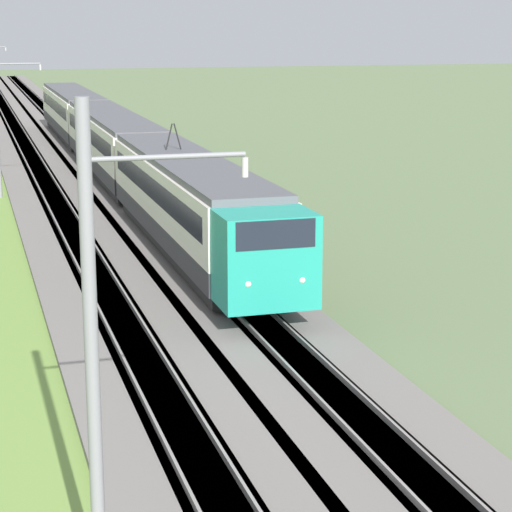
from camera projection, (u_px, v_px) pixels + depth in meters
The scene contains 6 objects.
ballast_main at pixel (46, 187), 56.20m from camera, with size 240.00×4.40×0.30m.
ballast_adjacent at pixel (117, 183), 57.31m from camera, with size 240.00×4.40×0.30m.
track_main at pixel (46, 186), 56.20m from camera, with size 240.00×1.57×0.45m.
track_adjacent at pixel (117, 183), 57.31m from camera, with size 240.00×1.57×0.45m.
passenger_train at pixel (112, 141), 58.19m from camera, with size 63.36×2.97×5.12m.
catenary_mast_near at pixel (96, 360), 15.00m from camera, with size 0.22×2.56×8.14m.
Camera 1 is at (-6.71, 4.23, 9.17)m, focal length 70.00 mm.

